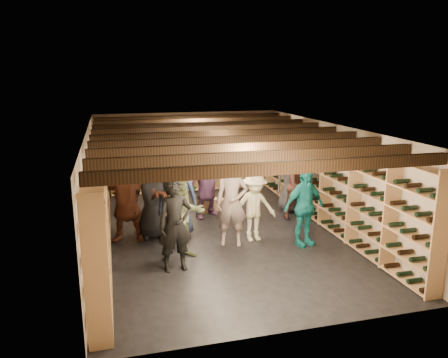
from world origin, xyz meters
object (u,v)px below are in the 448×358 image
Objects in this scene: person_4 at (304,207)px; person_5 at (127,197)px; crate_loose at (216,202)px; person_1 at (175,225)px; person_7 at (232,203)px; person_6 at (178,199)px; person_8 at (300,186)px; person_0 at (153,198)px; person_2 at (183,215)px; person_10 at (177,188)px; person_3 at (254,207)px; person_12 at (291,180)px; crate_stack_left at (160,204)px; person_11 at (207,183)px; person_9 at (152,191)px; crate_stack_right at (207,205)px.

person_4 is 0.87× the size of person_5.
crate_loose is 0.29× the size of person_1.
person_7 is (1.32, 0.93, 0.05)m from person_1.
person_6 reaches higher than person_8.
person_5 is at bearing 179.81° from person_0.
person_2 reaches higher than person_10.
person_3 is 0.57m from person_7.
person_12 is at bearing -29.68° from crate_loose.
person_3 is (1.78, -2.11, 0.41)m from crate_stack_left.
crate_loose is at bearing 58.71° from person_1.
person_2 is at bearing -140.57° from person_7.
person_1 is (-1.67, -3.73, 0.78)m from crate_loose.
crate_loose is 2.46m from person_8.
person_1 is 3.15m from person_11.
person_7 is 2.44m from person_9.
person_2 is 2.34m from person_10.
person_0 is 1.27m from person_10.
crate_stack_left is at bearing 81.36° from person_1.
crate_stack_right is at bearing 58.60° from person_2.
person_1 reaches higher than person_9.
crate_loose is 0.33× the size of person_9.
person_6 is 0.96× the size of person_7.
person_3 is (0.19, -2.69, 0.67)m from crate_loose.
person_11 is at bearing 38.54° from person_0.
person_12 is at bearing 77.29° from person_8.
person_8 is at bearing -16.30° from crate_stack_left.
person_1 is at bearing -111.88° from crate_stack_right.
person_4 is 0.95× the size of person_11.
person_6 is 3.16m from person_8.
person_7 is (-0.35, -2.80, 0.84)m from crate_loose.
person_9 reaches higher than crate_loose.
person_9 is at bearing 119.25° from person_6.
person_2 is 1.05× the size of person_8.
person_0 is 1.09× the size of person_4.
crate_stack_left is 0.45× the size of person_3.
person_8 is at bearing 31.08° from person_3.
person_2 reaches higher than crate_stack_left.
person_7 is 1.10× the size of person_8.
person_5 reaches higher than person_12.
person_1 is (-1.32, -3.29, 0.70)m from crate_stack_right.
crate_stack_right is 3.20m from person_4.
person_7 reaches higher than person_8.
person_8 reaches higher than crate_loose.
person_0 is 1.04× the size of person_2.
person_9 is at bearing 132.61° from person_3.
person_12 is (2.98, -0.09, 0.05)m from person_10.
person_0 is 1.04× the size of person_1.
person_4 is at bearing -10.15° from person_5.
person_1 is 0.99× the size of person_2.
person_2 is at bearing -113.93° from crate_loose.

